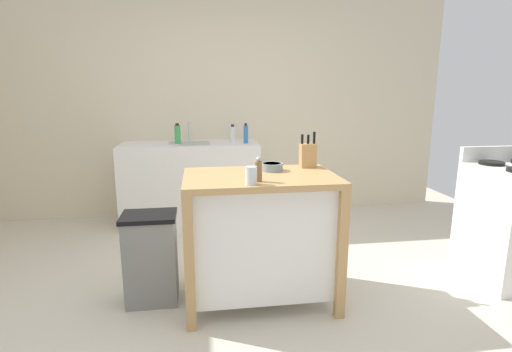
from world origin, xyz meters
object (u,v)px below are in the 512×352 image
Objects in this scene: trash_bin at (151,258)px; bowl_ceramic_small at (272,167)px; pepper_grinder at (258,170)px; bottle_spray_cleaner at (178,134)px; kitchen_island at (260,232)px; sink_faucet at (189,132)px; bottle_dish_soap at (233,134)px; drinking_cup at (251,176)px; bottle_hand_soap at (246,134)px; knife_block at (308,155)px.

bowl_ceramic_small is at bearing 2.85° from trash_bin.
pepper_grinder is 2.01m from bottle_spray_cleaner.
pepper_grinder is at bearing -21.15° from trash_bin.
sink_faucet is (-0.50, 1.91, 0.49)m from kitchen_island.
trash_bin is 1.79m from bottle_spray_cleaner.
sink_faucet is 1.01× the size of bottle_spray_cleaner.
bottle_dish_soap is at bearing -7.22° from sink_faucet.
kitchen_island is 5.29× the size of bottle_dish_soap.
bowl_ceramic_small is 0.43m from drinking_cup.
pepper_grinder is 0.72× the size of bottle_hand_soap.
drinking_cup is 0.70× the size of pepper_grinder.
bottle_spray_cleaner is at bearing -125.65° from sink_faucet.
pepper_grinder reaches higher than kitchen_island.
bottle_dish_soap reaches higher than pepper_grinder.
knife_block reaches higher than bottle_hand_soap.
pepper_grinder reaches higher than trash_bin.
knife_block is 1.34× the size of bottle_dish_soap.
pepper_grinder is at bearing -135.94° from knife_block.
kitchen_island is 0.52m from drinking_cup.
bottle_dish_soap reaches higher than bowl_ceramic_small.
kitchen_island is at bearing -149.59° from knife_block.
kitchen_island is 1.59× the size of trash_bin.
bottle_dish_soap is (-0.02, 1.85, 0.47)m from kitchen_island.
knife_block is at bearing 6.96° from trash_bin.
drinking_cup is at bearing -117.07° from bowl_ceramic_small.
knife_block is 1.17× the size of bottle_spray_cleaner.
bowl_ceramic_small reaches higher than trash_bin.
knife_block is at bearing 18.71° from bowl_ceramic_small.
bottle_dish_soap reaches higher than kitchen_island.
trash_bin is 2.86× the size of sink_faucet.
knife_block reaches higher than pepper_grinder.
bottle_hand_soap is at bearing 85.55° from pepper_grinder.
bottle_hand_soap is (0.15, 1.87, 0.02)m from pepper_grinder.
drinking_cup is 0.49× the size of sink_faucet.
bottle_dish_soap is (0.07, 2.10, 0.02)m from drinking_cup.
bowl_ceramic_small is 1.04m from trash_bin.
kitchen_island is 2.04m from sink_faucet.
bottle_hand_soap reaches higher than bottle_dish_soap.
knife_block is 1.19× the size of bottle_hand_soap.
kitchen_island is 4.60× the size of bottle_spray_cleaner.
drinking_cup is 0.96m from trash_bin.
knife_block is 1.68m from bottle_dish_soap.
knife_block is 2.37× the size of drinking_cup.
sink_faucet reaches higher than trash_bin.
sink_faucet reaches higher than bottle_dish_soap.
drinking_cup is 2.07m from bottle_spray_cleaner.
pepper_grinder is 0.69× the size of sink_faucet.
bottle_dish_soap is at bearing 67.83° from trash_bin.
kitchen_island is at bearing -89.34° from bottle_dish_soap.
kitchen_island is 6.62× the size of bowl_ceramic_small.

